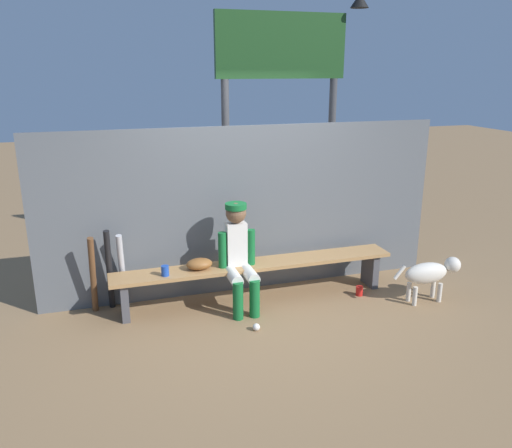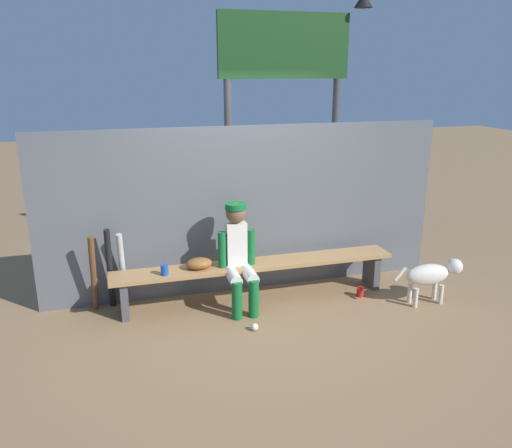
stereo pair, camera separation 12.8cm
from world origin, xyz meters
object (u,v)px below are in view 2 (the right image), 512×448
Objects in this scene: bat_aluminum_silver at (123,269)px; bat_aluminum_black at (110,269)px; scoreboard at (289,79)px; player_seated at (239,253)px; dugout_bench at (256,270)px; bat_wood_dark at (93,274)px; baseball_glove at (199,263)px; dog at (432,275)px; cup_on_ground at (360,292)px; baseball at (255,327)px; cup_on_bench at (165,270)px.

bat_aluminum_silver is 0.13m from bat_aluminum_black.
player_seated is at bearing -125.09° from scoreboard.
player_seated is at bearing -14.70° from bat_aluminum_black.
bat_wood_dark is (-1.73, 0.18, 0.08)m from dugout_bench.
baseball_glove is 2.56m from dog.
bat_aluminum_black is at bearing -171.38° from bat_aluminum_silver.
bat_wood_dark reaches higher than cup_on_ground.
dog is (2.07, -0.48, -0.29)m from player_seated.
bat_aluminum_silver is 2.68m from cup_on_ground.
bat_aluminum_black reaches higher than bat_aluminum_silver.
bat_aluminum_silver is (-1.21, 0.37, -0.20)m from player_seated.
player_seated is 10.47× the size of cup_on_ground.
dugout_bench is 3.45× the size of bat_aluminum_black.
dugout_bench is 3.57× the size of bat_wood_dark.
bat_aluminum_silver is 0.94× the size of bat_aluminum_black.
dugout_bench reaches higher than baseball.
player_seated is 1.55m from bat_wood_dark.
bat_wood_dark is at bearing 169.04° from player_seated.
dog is at bearing -13.12° from player_seated.
scoreboard is at bearing 116.77° from dog.
cup_on_ground is 2.24m from cup_on_bench.
player_seated is at bearing -2.76° from cup_on_bench.
cup_on_ground is 0.13× the size of dog.
bat_wood_dark is at bearing 170.63° from baseball_glove.
baseball is at bearing -34.13° from bat_aluminum_black.
dog is (2.49, -0.59, -0.17)m from baseball_glove.
bat_aluminum_black is at bearing 171.27° from dugout_bench.
bat_aluminum_silver is at bearing 142.56° from baseball.
bat_aluminum_black is at bearing 165.30° from player_seated.
bat_wood_dark is at bearing 160.56° from cup_on_bench.
baseball is (1.35, -0.92, -0.42)m from bat_aluminum_black.
baseball_glove is at bearing -9.37° from bat_wood_dark.
baseball_glove reaches higher than cup_on_bench.
bat_aluminum_silver is (-0.80, 0.26, -0.08)m from baseball_glove.
cup_on_ground is at bearing -8.23° from bat_wood_dark.
bat_aluminum_silver is 7.83× the size of cup_on_ground.
cup_on_ground is 0.03× the size of scoreboard.
dugout_bench is at bearing 162.18° from dog.
cup_on_bench is at bearing -175.86° from dugout_bench.
bat_wood_dark is 0.77m from cup_on_bench.
bat_wood_dark reaches higher than dog.
bat_wood_dark is at bearing 171.77° from cup_on_ground.
bat_aluminum_silver is (-1.43, 0.26, 0.06)m from dugout_bench.
player_seated is 1.28m from bat_aluminum_silver.
bat_aluminum_black is 8.37× the size of cup_on_bench.
baseball_glove is at bearing 122.21° from baseball.
baseball_glove is 0.93m from baseball.
bat_aluminum_silver is 11.65× the size of baseball.
baseball is (1.22, -0.94, -0.39)m from bat_aluminum_silver.
dugout_bench is 1.46m from bat_aluminum_silver.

